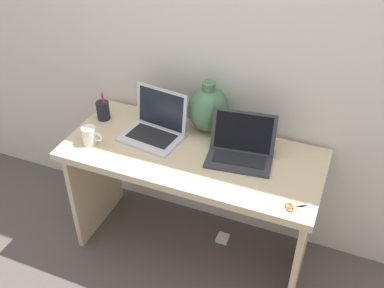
{
  "coord_description": "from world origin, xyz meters",
  "views": [
    {
      "loc": [
        0.69,
        -1.68,
        2.1
      ],
      "look_at": [
        0.0,
        0.0,
        0.77
      ],
      "focal_mm": 42.09,
      "sensor_mm": 36.0,
      "label": 1
    }
  ],
  "objects_px": {
    "coffee_mug": "(90,136)",
    "power_brick": "(223,238)",
    "scissors": "(296,207)",
    "laptop_left": "(156,124)",
    "pen_cup": "(103,110)",
    "laptop_right": "(241,146)",
    "green_vase": "(208,109)"
  },
  "relations": [
    {
      "from": "coffee_mug",
      "to": "scissors",
      "type": "height_order",
      "value": "coffee_mug"
    },
    {
      "from": "scissors",
      "to": "power_brick",
      "type": "height_order",
      "value": "scissors"
    },
    {
      "from": "coffee_mug",
      "to": "pen_cup",
      "type": "bearing_deg",
      "value": 104.78
    },
    {
      "from": "green_vase",
      "to": "pen_cup",
      "type": "bearing_deg",
      "value": -167.74
    },
    {
      "from": "green_vase",
      "to": "power_brick",
      "type": "height_order",
      "value": "green_vase"
    },
    {
      "from": "power_brick",
      "to": "laptop_right",
      "type": "bearing_deg",
      "value": -34.76
    },
    {
      "from": "pen_cup",
      "to": "scissors",
      "type": "relative_size",
      "value": 1.22
    },
    {
      "from": "green_vase",
      "to": "scissors",
      "type": "bearing_deg",
      "value": -36.75
    },
    {
      "from": "coffee_mug",
      "to": "pen_cup",
      "type": "height_order",
      "value": "pen_cup"
    },
    {
      "from": "laptop_right",
      "to": "pen_cup",
      "type": "relative_size",
      "value": 1.99
    },
    {
      "from": "pen_cup",
      "to": "power_brick",
      "type": "relative_size",
      "value": 2.49
    },
    {
      "from": "laptop_left",
      "to": "pen_cup",
      "type": "height_order",
      "value": "laptop_left"
    },
    {
      "from": "laptop_right",
      "to": "green_vase",
      "type": "relative_size",
      "value": 1.22
    },
    {
      "from": "pen_cup",
      "to": "scissors",
      "type": "bearing_deg",
      "value": -14.68
    },
    {
      "from": "laptop_right",
      "to": "green_vase",
      "type": "xyz_separation_m",
      "value": [
        -0.24,
        0.16,
        0.07
      ]
    },
    {
      "from": "laptop_left",
      "to": "green_vase",
      "type": "bearing_deg",
      "value": 32.58
    },
    {
      "from": "laptop_right",
      "to": "power_brick",
      "type": "distance_m",
      "value": 0.77
    },
    {
      "from": "laptop_right",
      "to": "green_vase",
      "type": "height_order",
      "value": "green_vase"
    },
    {
      "from": "laptop_right",
      "to": "power_brick",
      "type": "xyz_separation_m",
      "value": [
        -0.08,
        0.06,
        -0.76
      ]
    },
    {
      "from": "laptop_left",
      "to": "scissors",
      "type": "bearing_deg",
      "value": -18.86
    },
    {
      "from": "laptop_right",
      "to": "scissors",
      "type": "height_order",
      "value": "laptop_right"
    },
    {
      "from": "laptop_left",
      "to": "coffee_mug",
      "type": "distance_m",
      "value": 0.35
    },
    {
      "from": "green_vase",
      "to": "power_brick",
      "type": "bearing_deg",
      "value": -34.37
    },
    {
      "from": "green_vase",
      "to": "coffee_mug",
      "type": "height_order",
      "value": "green_vase"
    },
    {
      "from": "pen_cup",
      "to": "scissors",
      "type": "xyz_separation_m",
      "value": [
        1.15,
        -0.3,
        -0.05
      ]
    },
    {
      "from": "pen_cup",
      "to": "laptop_right",
      "type": "bearing_deg",
      "value": -2.65
    },
    {
      "from": "laptop_left",
      "to": "pen_cup",
      "type": "distance_m",
      "value": 0.34
    },
    {
      "from": "coffee_mug",
      "to": "power_brick",
      "type": "bearing_deg",
      "value": 20.58
    },
    {
      "from": "laptop_left",
      "to": "laptop_right",
      "type": "distance_m",
      "value": 0.47
    },
    {
      "from": "laptop_left",
      "to": "power_brick",
      "type": "bearing_deg",
      "value": 6.76
    },
    {
      "from": "laptop_left",
      "to": "laptop_right",
      "type": "relative_size",
      "value": 0.96
    },
    {
      "from": "pen_cup",
      "to": "laptop_left",
      "type": "bearing_deg",
      "value": -4.22
    }
  ]
}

